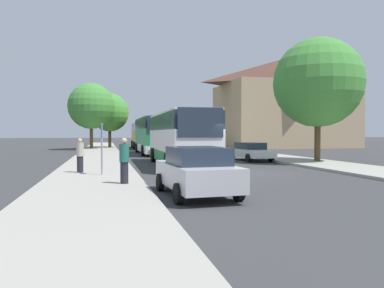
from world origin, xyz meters
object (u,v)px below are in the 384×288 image
at_px(bus_middle, 152,135).
at_px(tree_left_near, 91,106).
at_px(bus_rear, 142,135).
at_px(bus_stop_sign, 102,143).
at_px(pedestrian_waiting_far, 80,155).
at_px(tree_left_far, 110,113).
at_px(pedestrian_waiting_near, 124,161).
at_px(parked_car_right_far, 206,146).
at_px(bus_front, 179,138).
at_px(parked_car_right_near, 251,151).
at_px(tree_right_near, 318,83).
at_px(parked_car_left_curb, 197,171).

height_order(bus_middle, tree_left_near, tree_left_near).
xyz_separation_m(bus_middle, bus_rear, (0.39, 13.59, -0.08)).
bearing_deg(bus_stop_sign, bus_middle, 76.22).
relative_size(pedestrian_waiting_far, tree_left_far, 0.23).
bearing_deg(pedestrian_waiting_far, pedestrian_waiting_near, -17.99).
distance_m(bus_middle, bus_rear, 13.59).
bearing_deg(parked_car_right_far, bus_front, 65.14).
distance_m(parked_car_right_far, bus_stop_sign, 22.30).
height_order(bus_front, parked_car_right_near, bus_front).
xyz_separation_m(pedestrian_waiting_near, tree_left_far, (-0.06, 36.81, 3.78)).
distance_m(pedestrian_waiting_far, tree_left_near, 29.32).
xyz_separation_m(tree_left_near, tree_right_near, (15.69, -24.93, 0.08)).
xyz_separation_m(bus_middle, pedestrian_waiting_far, (-5.68, -17.77, -0.90)).
xyz_separation_m(bus_rear, parked_car_left_curb, (-2.00, -38.31, -0.97)).
xyz_separation_m(bus_stop_sign, pedestrian_waiting_far, (-1.03, 1.18, -0.64)).
xyz_separation_m(parked_car_right_far, tree_right_near, (3.91, -14.52, 4.71)).
height_order(bus_front, tree_left_far, tree_left_far).
distance_m(parked_car_right_near, tree_left_near, 25.37).
height_order(bus_middle, parked_car_left_curb, bus_middle).
xyz_separation_m(tree_left_near, tree_left_far, (2.25, 3.32, -0.58)).
relative_size(bus_rear, tree_left_far, 1.68).
relative_size(parked_car_left_curb, tree_right_near, 0.52).
height_order(bus_stop_sign, tree_left_far, tree_left_far).
bearing_deg(parked_car_right_near, tree_left_far, -71.63).
xyz_separation_m(bus_front, parked_car_right_near, (5.96, 2.85, -1.05)).
xyz_separation_m(parked_car_left_curb, bus_stop_sign, (-3.04, 5.77, 0.79)).
height_order(parked_car_right_far, tree_left_near, tree_left_near).
distance_m(bus_rear, pedestrian_waiting_near, 36.12).
distance_m(bus_front, parked_car_right_near, 6.69).
xyz_separation_m(bus_rear, bus_stop_sign, (-5.04, -32.54, -0.18)).
xyz_separation_m(bus_middle, tree_right_near, (9.57, -13.71, 3.58)).
distance_m(bus_front, tree_left_far, 28.39).
bearing_deg(tree_right_near, pedestrian_waiting_near, -147.38).
relative_size(bus_front, bus_stop_sign, 4.82).
relative_size(bus_middle, parked_car_right_far, 2.45).
xyz_separation_m(bus_front, parked_car_right_far, (5.60, 14.23, -1.02)).
bearing_deg(parked_car_left_curb, parked_car_right_far, 70.91).
bearing_deg(parked_car_right_far, pedestrian_waiting_near, 64.30).
bearing_deg(tree_right_near, bus_stop_sign, -159.77).
bearing_deg(bus_rear, bus_middle, -90.08).
bearing_deg(tree_left_far, bus_rear, -12.56).
relative_size(parked_car_right_near, tree_right_near, 0.56).
height_order(bus_stop_sign, tree_right_near, tree_right_near).
relative_size(parked_car_right_far, tree_left_near, 0.56).
relative_size(bus_stop_sign, tree_left_near, 0.29).
height_order(parked_car_left_curb, pedestrian_waiting_far, pedestrian_waiting_far).
relative_size(bus_rear, pedestrian_waiting_far, 7.30).
distance_m(tree_left_near, tree_right_near, 29.46).
relative_size(bus_front, parked_car_right_far, 2.50).
height_order(bus_rear, parked_car_left_curb, bus_rear).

